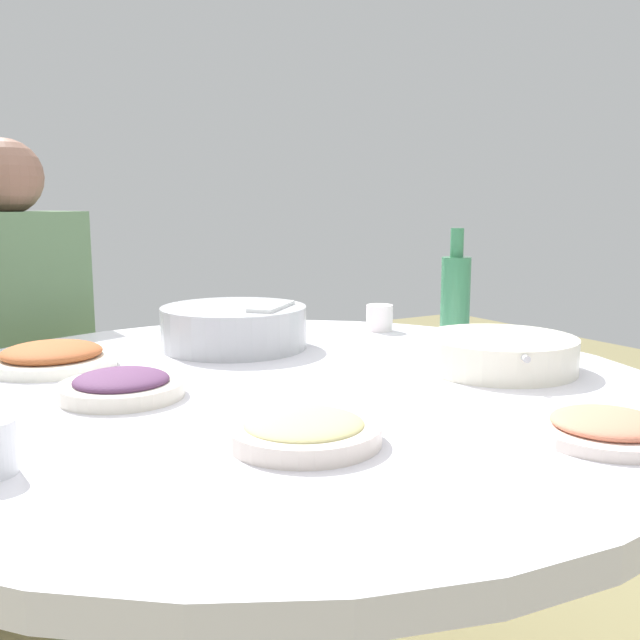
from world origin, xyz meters
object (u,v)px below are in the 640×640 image
dish_shrimp (607,428)px  green_bottle (455,294)px  dish_noodles (304,430)px  tea_cup_far (380,318)px  dish_stirfry (52,357)px  stool_for_diner_left (28,513)px  round_dining_table (277,444)px  soup_bowl (499,354)px  dish_eggplant (122,386)px  rice_bowl (234,326)px  diner_left (14,315)px

dish_shrimp → green_bottle: size_ratio=0.78×
dish_noodles → tea_cup_far: tea_cup_far is taller
dish_shrimp → dish_noodles: dish_noodles is taller
dish_stirfry → dish_shrimp: size_ratio=1.21×
stool_for_diner_left → tea_cup_far: bearing=55.3°
round_dining_table → tea_cup_far: size_ratio=21.12×
soup_bowl → dish_eggplant: soup_bowl is taller
dish_eggplant → green_bottle: bearing=97.6°
soup_bowl → tea_cup_far: 0.46m
round_dining_table → stool_for_diner_left: (-0.87, -0.30, -0.40)m
dish_shrimp → tea_cup_far: 0.85m
dish_eggplant → dish_noodles: size_ratio=0.98×
round_dining_table → rice_bowl: rice_bowl is taller
dish_noodles → round_dining_table: bearing=159.0°
diner_left → soup_bowl: bearing=35.9°
dish_noodles → tea_cup_far: (-0.63, 0.58, 0.01)m
dish_stirfry → diner_left: bearing=179.2°
round_dining_table → dish_eggplant: (-0.06, -0.26, 0.13)m
round_dining_table → dish_stirfry: bearing=-137.5°
round_dining_table → diner_left: (-0.87, -0.30, 0.14)m
dish_eggplant → stool_for_diner_left: dish_eggplant is taller
tea_cup_far → diner_left: bearing=-124.7°
soup_bowl → tea_cup_far: bearing=173.5°
dish_eggplant → stool_for_diner_left: 0.97m
stool_for_diner_left → rice_bowl: bearing=34.7°
round_dining_table → diner_left: bearing=-160.8°
soup_bowl → stool_for_diner_left: soup_bowl is taller
dish_shrimp → tea_cup_far: bearing=165.1°
round_dining_table → dish_stirfry: dish_stirfry is taller
dish_stirfry → dish_shrimp: 1.00m
dish_stirfry → diner_left: diner_left is taller
rice_bowl → diner_left: 0.65m
dish_shrimp → tea_cup_far: (-0.83, 0.22, 0.02)m
soup_bowl → tea_cup_far: same height
round_dining_table → rice_bowl: (-0.33, 0.07, 0.16)m
soup_bowl → green_bottle: 0.33m
round_dining_table → dish_noodles: bearing=-21.0°
rice_bowl → dish_noodles: bearing=-16.2°
soup_bowl → stool_for_diner_left: (-0.99, -0.72, -0.54)m
rice_bowl → dish_noodles: (0.62, -0.18, -0.03)m
round_dining_table → dish_stirfry: size_ratio=5.72×
dish_stirfry → dish_eggplant: bearing=11.1°
dish_noodles → green_bottle: size_ratio=0.81×
soup_bowl → dish_eggplant: 0.69m
dish_noodles → diner_left: 1.18m
rice_bowl → dish_noodles: rice_bowl is taller
soup_bowl → dish_noodles: 0.55m
tea_cup_far → diner_left: 0.93m
rice_bowl → tea_cup_far: bearing=91.0°
dish_eggplant → dish_shrimp: dish_eggplant is taller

